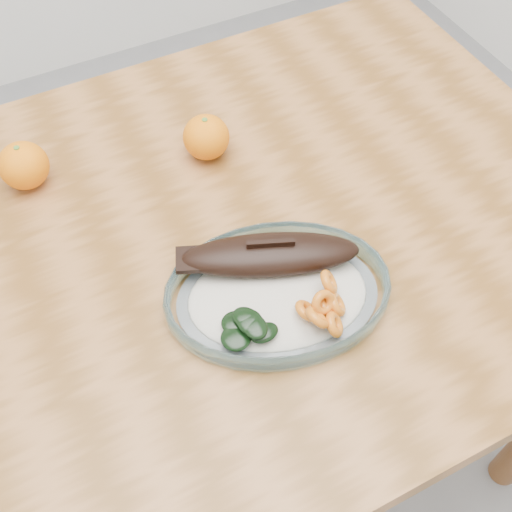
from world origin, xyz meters
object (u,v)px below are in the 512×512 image
at_px(plated_meal, 277,290).
at_px(orange_right, 206,137).
at_px(dining_table, 196,286).
at_px(orange_left, 24,165).

height_order(plated_meal, orange_right, plated_meal).
bearing_deg(orange_right, dining_table, -121.72).
distance_m(orange_left, orange_right, 0.26).
bearing_deg(dining_table, orange_right, 58.28).
bearing_deg(plated_meal, orange_right, 100.59).
relative_size(orange_left, orange_right, 1.03).
xyz_separation_m(plated_meal, orange_left, (-0.23, 0.34, 0.02)).
height_order(plated_meal, orange_left, plated_meal).
bearing_deg(dining_table, orange_left, 127.62).
height_order(orange_left, orange_right, orange_left).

